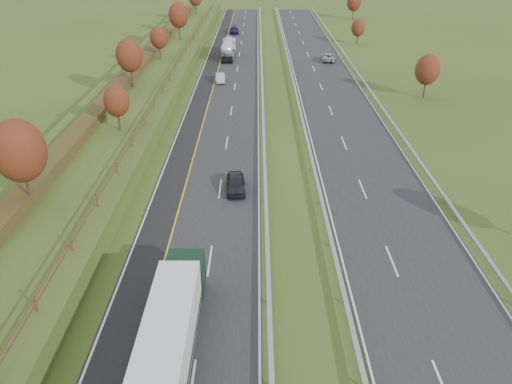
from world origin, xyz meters
TOP-DOWN VIEW (x-y plane):
  - ground at (8.00, 55.00)m, footprint 400.00×400.00m
  - near_carriageway at (0.00, 60.00)m, footprint 10.50×200.00m
  - far_carriageway at (16.50, 60.00)m, footprint 10.50×200.00m
  - hard_shoulder at (-3.75, 60.00)m, footprint 3.00×200.00m
  - lane_markings at (6.40, 59.88)m, footprint 26.75×200.00m
  - embankment_left at (-13.00, 60.00)m, footprint 12.00×200.00m
  - hedge_left at (-15.00, 60.00)m, footprint 2.20×180.00m
  - fence_left at (-8.50, 59.59)m, footprint 0.12×189.06m
  - median_barrier_near at (5.70, 60.00)m, footprint 0.32×200.00m
  - median_barrier_far at (10.80, 60.00)m, footprint 0.32×200.00m
  - outer_barrier_far at (22.30, 60.00)m, footprint 0.32×200.00m
  - trees_left at (-12.64, 56.63)m, footprint 6.64×164.30m
  - trees_far at (29.80, 89.21)m, footprint 8.45×118.60m
  - box_lorry at (-0.01, 11.92)m, footprint 2.58×16.28m
  - road_tanker at (-0.89, 92.28)m, footprint 2.40×11.22m
  - car_dark_near at (2.81, 34.64)m, footprint 2.07×4.60m
  - car_silver_mid at (-1.29, 74.01)m, footprint 1.87×4.34m
  - car_small_far at (-0.80, 118.39)m, footprint 2.61×5.40m
  - car_oncoming at (18.67, 89.22)m, footprint 3.06×5.56m

SIDE VIEW (x-z plane):
  - ground at x=8.00m, z-range 0.00..0.00m
  - near_carriageway at x=0.00m, z-range 0.00..0.04m
  - far_carriageway at x=16.50m, z-range 0.00..0.04m
  - hard_shoulder at x=-3.75m, z-range 0.00..0.04m
  - lane_markings at x=6.40m, z-range 0.04..0.05m
  - median_barrier_near at x=5.70m, z-range 0.26..0.97m
  - median_barrier_far at x=10.80m, z-range 0.26..0.97m
  - outer_barrier_far at x=22.30m, z-range 0.26..0.97m
  - car_silver_mid at x=-1.29m, z-range 0.04..1.43m
  - car_oncoming at x=18.67m, z-range 0.04..1.51m
  - car_small_far at x=-0.80m, z-range 0.04..1.56m
  - car_dark_near at x=2.81m, z-range 0.04..1.57m
  - embankment_left at x=-13.00m, z-range 0.00..2.00m
  - road_tanker at x=-0.89m, z-range 0.13..3.59m
  - box_lorry at x=-0.01m, z-range 0.30..4.36m
  - hedge_left at x=-15.00m, z-range 2.00..3.10m
  - fence_left at x=-8.50m, z-range 2.13..3.33m
  - trees_far at x=29.80m, z-range 0.69..7.81m
  - trees_left at x=-12.64m, z-range 2.53..10.20m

